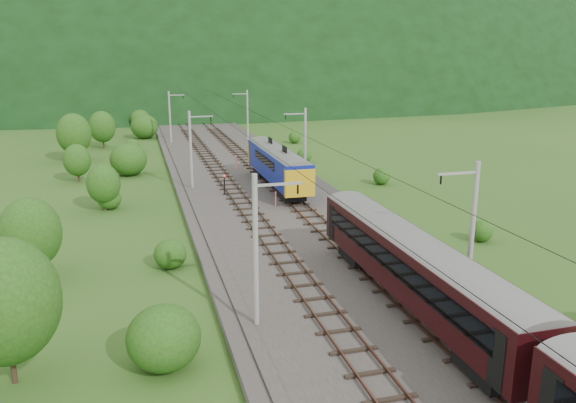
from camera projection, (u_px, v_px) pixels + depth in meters
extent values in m
plane|color=#2A4E18|center=(367.00, 315.00, 30.92)|extent=(600.00, 600.00, 0.00)
cube|color=#38332D|center=(312.00, 252.00, 40.21)|extent=(14.00, 220.00, 0.30)
cube|color=#563124|center=(269.00, 252.00, 39.33)|extent=(0.08, 220.00, 0.15)
cube|color=#563124|center=(289.00, 250.00, 39.69)|extent=(0.08, 220.00, 0.15)
cube|color=black|center=(279.00, 253.00, 39.54)|extent=(2.40, 220.00, 0.12)
cube|color=#563124|center=(334.00, 246.00, 40.55)|extent=(0.08, 220.00, 0.15)
cube|color=#563124|center=(352.00, 244.00, 40.92)|extent=(0.08, 220.00, 0.15)
cube|color=black|center=(343.00, 247.00, 40.77)|extent=(2.40, 220.00, 0.12)
cylinder|color=gray|center=(256.00, 251.00, 28.24)|extent=(0.28, 0.28, 8.00)
cube|color=gray|center=(278.00, 184.00, 27.68)|extent=(2.40, 0.12, 0.12)
cylinder|color=black|center=(298.00, 189.00, 28.01)|extent=(0.10, 0.10, 0.50)
cylinder|color=gray|center=(191.00, 150.00, 58.08)|extent=(0.28, 0.28, 8.00)
cube|color=gray|center=(201.00, 117.00, 57.52)|extent=(2.40, 0.12, 0.12)
cylinder|color=black|center=(211.00, 119.00, 57.85)|extent=(0.10, 0.10, 0.50)
cylinder|color=gray|center=(170.00, 117.00, 87.92)|extent=(0.28, 0.28, 8.00)
cube|color=gray|center=(177.00, 95.00, 87.36)|extent=(2.40, 0.12, 0.12)
cylinder|color=black|center=(183.00, 97.00, 87.70)|extent=(0.10, 0.10, 0.50)
cylinder|color=gray|center=(160.00, 101.00, 117.77)|extent=(0.28, 0.28, 8.00)
cube|color=gray|center=(165.00, 85.00, 117.20)|extent=(2.40, 0.12, 0.12)
cylinder|color=black|center=(169.00, 86.00, 117.54)|extent=(0.10, 0.10, 0.50)
cylinder|color=gray|center=(154.00, 92.00, 147.61)|extent=(0.28, 0.28, 8.00)
cube|color=gray|center=(157.00, 78.00, 147.05)|extent=(2.40, 0.12, 0.12)
cylinder|color=black|center=(161.00, 79.00, 147.38)|extent=(0.10, 0.10, 0.50)
cylinder|color=gray|center=(472.00, 231.00, 31.41)|extent=(0.28, 0.28, 8.00)
cube|color=gray|center=(458.00, 173.00, 30.24)|extent=(2.40, 0.12, 0.12)
cylinder|color=black|center=(441.00, 180.00, 30.06)|extent=(0.10, 0.10, 0.50)
cylinder|color=gray|center=(305.00, 145.00, 61.25)|extent=(0.28, 0.28, 8.00)
cube|color=gray|center=(295.00, 114.00, 60.08)|extent=(2.40, 0.12, 0.12)
cylinder|color=black|center=(286.00, 117.00, 59.90)|extent=(0.10, 0.10, 0.50)
cylinder|color=gray|center=(248.00, 115.00, 91.09)|extent=(0.28, 0.28, 8.00)
cube|color=gray|center=(240.00, 94.00, 89.92)|extent=(2.40, 0.12, 0.12)
cylinder|color=black|center=(234.00, 96.00, 89.74)|extent=(0.10, 0.10, 0.50)
cylinder|color=gray|center=(218.00, 100.00, 120.93)|extent=(0.28, 0.28, 8.00)
cube|color=gray|center=(212.00, 84.00, 119.76)|extent=(2.40, 0.12, 0.12)
cylinder|color=black|center=(208.00, 85.00, 119.58)|extent=(0.10, 0.10, 0.50)
cylinder|color=gray|center=(201.00, 91.00, 150.77)|extent=(0.28, 0.28, 8.00)
cube|color=gray|center=(196.00, 78.00, 149.60)|extent=(2.40, 0.12, 0.12)
cylinder|color=black|center=(192.00, 79.00, 149.42)|extent=(0.10, 0.10, 0.50)
cylinder|color=black|center=(279.00, 158.00, 37.82)|extent=(0.03, 198.00, 0.03)
cylinder|color=black|center=(346.00, 155.00, 39.05)|extent=(0.03, 198.00, 0.03)
ellipsoid|color=black|center=(156.00, 83.00, 273.38)|extent=(504.00, 360.00, 244.00)
cube|color=black|center=(413.00, 266.00, 30.34)|extent=(2.73, 20.72, 2.83)
cylinder|color=slate|center=(415.00, 244.00, 30.02)|extent=(2.73, 20.61, 2.73)
cube|color=black|center=(390.00, 262.00, 29.90)|extent=(0.05, 18.23, 1.08)
cube|color=black|center=(437.00, 258.00, 30.61)|extent=(0.05, 18.23, 1.08)
cube|color=black|center=(491.00, 366.00, 24.05)|extent=(2.07, 3.01, 0.85)
cube|color=black|center=(361.00, 253.00, 37.57)|extent=(2.07, 3.01, 0.85)
cube|color=#122194|center=(277.00, 164.00, 58.33)|extent=(2.73, 16.95, 2.83)
cylinder|color=slate|center=(277.00, 152.00, 58.01)|extent=(2.73, 16.87, 2.73)
cube|color=black|center=(264.00, 161.00, 57.89)|extent=(0.05, 14.92, 1.08)
cube|color=black|center=(290.00, 160.00, 58.60)|extent=(0.05, 14.92, 1.08)
cube|color=black|center=(293.00, 194.00, 53.27)|extent=(2.07, 3.01, 0.85)
cube|color=black|center=(264.00, 170.00, 64.33)|extent=(2.07, 3.01, 0.85)
cube|color=gold|center=(260.00, 153.00, 66.09)|extent=(2.79, 0.50, 2.54)
cube|color=gold|center=(300.00, 183.00, 50.66)|extent=(2.79, 0.50, 2.54)
cube|color=black|center=(270.00, 141.00, 60.63)|extent=(0.08, 1.60, 0.85)
cylinder|color=red|center=(236.00, 162.00, 68.38)|extent=(0.18, 0.18, 1.70)
cylinder|color=red|center=(276.00, 198.00, 51.81)|extent=(0.15, 0.15, 1.38)
cylinder|color=black|center=(225.00, 186.00, 55.73)|extent=(0.13, 0.13, 1.89)
sphere|color=red|center=(224.00, 176.00, 55.48)|extent=(0.23, 0.23, 0.23)
ellipsoid|color=#1E4512|center=(164.00, 338.00, 25.31)|extent=(3.37, 3.37, 3.04)
ellipsoid|color=#1E4512|center=(170.00, 254.00, 37.45)|extent=(2.20, 2.20, 1.98)
ellipsoid|color=#1E4512|center=(109.00, 199.00, 51.73)|extent=(2.20, 2.20, 1.98)
ellipsoid|color=#1E4512|center=(128.00, 159.00, 65.86)|extent=(4.28, 4.28, 3.85)
ellipsoid|color=#1E4512|center=(132.00, 146.00, 81.38)|extent=(2.24, 2.24, 2.02)
ellipsoid|color=#1E4512|center=(144.00, 127.00, 94.66)|extent=(4.53, 4.53, 4.07)
ellipsoid|color=#1E4512|center=(140.00, 119.00, 109.31)|extent=(3.80, 3.80, 3.42)
cylinder|color=black|center=(10.00, 345.00, 24.10)|extent=(0.24, 0.24, 3.60)
ellipsoid|color=#1E4512|center=(4.00, 301.00, 23.58)|extent=(4.63, 4.63, 5.56)
cylinder|color=black|center=(33.00, 258.00, 35.31)|extent=(0.24, 0.24, 2.93)
ellipsoid|color=#1E4512|center=(30.00, 233.00, 34.88)|extent=(3.77, 3.77, 4.52)
cylinder|color=black|center=(105.00, 198.00, 51.20)|extent=(0.24, 0.24, 2.35)
ellipsoid|color=#1E4512|center=(103.00, 184.00, 50.86)|extent=(3.02, 3.02, 3.63)
cylinder|color=black|center=(78.00, 172.00, 62.65)|extent=(0.24, 0.24, 2.33)
ellipsoid|color=#1E4512|center=(77.00, 160.00, 62.31)|extent=(3.00, 3.00, 3.59)
cylinder|color=black|center=(75.00, 149.00, 74.46)|extent=(0.24, 0.24, 3.47)
ellipsoid|color=#1E4512|center=(74.00, 134.00, 73.95)|extent=(4.47, 4.47, 5.36)
cylinder|color=black|center=(103.00, 138.00, 84.94)|extent=(0.24, 0.24, 3.07)
ellipsoid|color=#1E4512|center=(102.00, 127.00, 84.49)|extent=(3.94, 3.94, 4.73)
ellipsoid|color=#1E4512|center=(482.00, 232.00, 42.81)|extent=(1.67, 1.67, 1.50)
ellipsoid|color=#1E4512|center=(381.00, 177.00, 61.50)|extent=(1.87, 1.87, 1.69)
ellipsoid|color=#1E4512|center=(304.00, 156.00, 73.57)|extent=(1.97, 1.97, 1.78)
ellipsoid|color=#1E4512|center=(295.00, 138.00, 89.94)|extent=(1.95, 1.95, 1.76)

